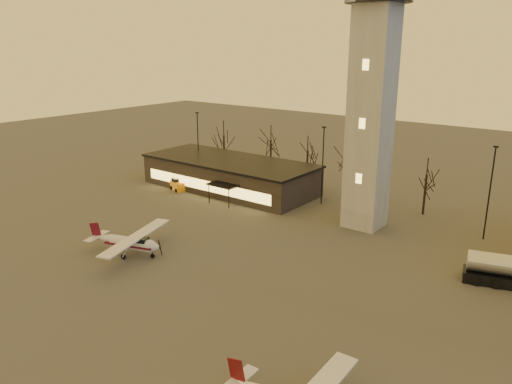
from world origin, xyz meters
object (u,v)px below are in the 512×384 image
control_tower (373,80)px  terminal (229,174)px  fuel_truck (510,274)px  service_cart (178,186)px  cessna_rear (134,246)px

control_tower → terminal: 26.24m
control_tower → fuel_truck: 23.27m
control_tower → terminal: size_ratio=1.28×
control_tower → fuel_truck: control_tower is taller
fuel_truck → service_cart: (-43.91, 3.03, -0.44)m
control_tower → fuel_truck: (16.53, -6.01, -15.24)m
terminal → fuel_truck: (38.52, -7.99, -1.07)m
control_tower → terminal: bearing=174.9°
cessna_rear → fuel_truck: bearing=9.0°
terminal → fuel_truck: terminal is taller
fuel_truck → service_cart: size_ratio=2.58×
terminal → cessna_rear: 24.87m
cessna_rear → fuel_truck: (30.73, 15.60, 0.08)m
terminal → service_cart: 7.48m
terminal → cessna_rear: size_ratio=2.41×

